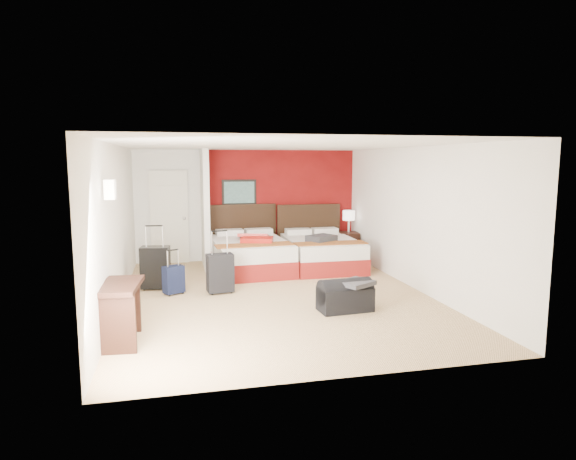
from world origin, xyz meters
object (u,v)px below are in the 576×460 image
object	(u,v)px
bed_right	(322,253)
desk	(121,313)
red_suitcase_open	(255,238)
nightstand	(348,245)
table_lamp	(349,221)
duffel_bag	(345,298)
bed_left	(250,255)
suitcase_navy	(174,281)
suitcase_black	(156,269)
suitcase_charcoal	(220,274)

from	to	relation	value
bed_right	desk	xyz separation A→B (m)	(-3.70, -3.68, 0.07)
red_suitcase_open	nightstand	distance (m)	2.50
table_lamp	duffel_bag	size ratio (longest dim) A/B	0.63
table_lamp	bed_left	bearing A→B (deg)	-162.73
suitcase_navy	duffel_bag	size ratio (longest dim) A/B	0.58
nightstand	bed_right	bearing A→B (deg)	-130.69
desk	suitcase_black	bearing A→B (deg)	88.21
bed_right	suitcase_black	bearing A→B (deg)	-161.56
bed_left	suitcase_navy	xyz separation A→B (m)	(-1.53, -1.54, -0.09)
bed_right	nightstand	bearing A→B (deg)	41.93
bed_right	duffel_bag	xyz separation A→B (m)	(-0.55, -3.05, -0.10)
bed_left	suitcase_black	bearing A→B (deg)	-152.30
red_suitcase_open	desk	world-z (taller)	desk
table_lamp	suitcase_black	bearing A→B (deg)	-156.38
suitcase_black	duffel_bag	bearing A→B (deg)	-25.42
nightstand	table_lamp	world-z (taller)	table_lamp
duffel_bag	table_lamp	bearing A→B (deg)	64.92
nightstand	suitcase_charcoal	world-z (taller)	suitcase_charcoal
table_lamp	suitcase_charcoal	world-z (taller)	table_lamp
table_lamp	desk	xyz separation A→B (m)	(-4.58, -4.46, -0.49)
bed_left	suitcase_navy	bearing A→B (deg)	-138.30
table_lamp	suitcase_charcoal	size ratio (longest dim) A/B	0.77
suitcase_charcoal	duffel_bag	distance (m)	2.27
suitcase_charcoal	suitcase_navy	size ratio (longest dim) A/B	1.41
nightstand	duffel_bag	world-z (taller)	nightstand
bed_right	suitcase_charcoal	size ratio (longest dim) A/B	3.13
bed_right	nightstand	xyz separation A→B (m)	(0.88, 0.77, 0.01)
nightstand	suitcase_navy	distance (m)	4.57
nightstand	duffel_bag	size ratio (longest dim) A/B	0.78
nightstand	duffel_bag	distance (m)	4.08
suitcase_black	red_suitcase_open	bearing A→B (deg)	36.67
red_suitcase_open	suitcase_black	size ratio (longest dim) A/B	1.17
suitcase_black	suitcase_charcoal	xyz separation A→B (m)	(1.09, -0.52, -0.04)
bed_right	duffel_bag	bearing A→B (deg)	-99.59
bed_left	red_suitcase_open	xyz separation A→B (m)	(0.10, -0.10, 0.37)
suitcase_black	bed_left	bearing A→B (deg)	40.26
bed_left	suitcase_charcoal	xyz separation A→B (m)	(-0.76, -1.63, 0.01)
duffel_bag	bed_right	bearing A→B (deg)	75.22
suitcase_navy	bed_right	bearing A→B (deg)	-1.85
duffel_bag	suitcase_navy	bearing A→B (deg)	144.26
suitcase_charcoal	nightstand	bearing A→B (deg)	28.91
bed_left	suitcase_charcoal	size ratio (longest dim) A/B	3.25
suitcase_charcoal	desk	size ratio (longest dim) A/B	0.72
bed_left	nightstand	xyz separation A→B (m)	(2.42, 0.75, -0.01)
bed_right	table_lamp	bearing A→B (deg)	41.93
table_lamp	suitcase_charcoal	bearing A→B (deg)	-143.11
suitcase_charcoal	table_lamp	bearing A→B (deg)	28.91
red_suitcase_open	suitcase_black	xyz separation A→B (m)	(-1.94, -1.01, -0.32)
duffel_bag	suitcase_charcoal	bearing A→B (deg)	136.01
bed_left	suitcase_charcoal	bearing A→B (deg)	-118.27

